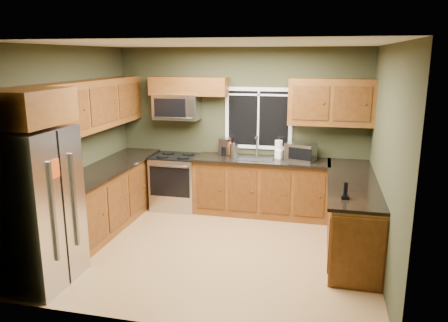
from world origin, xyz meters
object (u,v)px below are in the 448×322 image
at_px(refrigerator, 35,208).
at_px(soap_bottle_a, 230,147).
at_px(microwave, 177,107).
at_px(soap_bottle_b, 279,152).
at_px(kettle, 234,150).
at_px(paper_towel_roll, 279,149).
at_px(toaster_oven, 301,152).
at_px(coffee_maker, 225,147).
at_px(soap_bottle_c, 225,149).
at_px(cordless_phone, 345,194).
at_px(range, 176,181).

relative_size(refrigerator, soap_bottle_a, 6.42).
height_order(microwave, soap_bottle_a, microwave).
bearing_deg(soap_bottle_a, soap_bottle_b, -4.06).
distance_m(kettle, paper_towel_roll, 0.73).
relative_size(toaster_oven, soap_bottle_a, 1.85).
bearing_deg(coffee_maker, soap_bottle_a, -8.75).
xyz_separation_m(microwave, paper_towel_roll, (1.72, 0.01, -0.64)).
xyz_separation_m(coffee_maker, soap_bottle_c, (-0.02, 0.05, -0.04)).
relative_size(paper_towel_roll, soap_bottle_c, 1.77).
height_order(toaster_oven, soap_bottle_a, soap_bottle_a).
xyz_separation_m(refrigerator, cordless_phone, (3.39, 1.00, 0.10)).
relative_size(paper_towel_roll, soap_bottle_b, 1.55).
bearing_deg(soap_bottle_c, soap_bottle_b, -7.15).
relative_size(range, soap_bottle_c, 5.20).
distance_m(toaster_oven, kettle, 1.07).
xyz_separation_m(toaster_oven, paper_towel_roll, (-0.36, 0.09, 0.01)).
height_order(refrigerator, coffee_maker, refrigerator).
relative_size(microwave, soap_bottle_c, 4.22).
distance_m(range, kettle, 1.16).
bearing_deg(paper_towel_roll, cordless_phone, -62.88).
xyz_separation_m(soap_bottle_a, soap_bottle_c, (-0.10, 0.06, -0.05)).
bearing_deg(soap_bottle_b, refrigerator, -130.16).
distance_m(coffee_maker, soap_bottle_b, 0.91).
height_order(coffee_maker, paper_towel_roll, paper_towel_roll).
bearing_deg(refrigerator, range, 76.03).
bearing_deg(refrigerator, paper_towel_roll, 50.52).
bearing_deg(microwave, paper_towel_roll, 0.42).
height_order(coffee_maker, soap_bottle_b, coffee_maker).
xyz_separation_m(coffee_maker, cordless_phone, (1.87, -1.94, -0.07)).
bearing_deg(soap_bottle_b, kettle, -174.81).
relative_size(refrigerator, range, 1.92).
relative_size(microwave, soap_bottle_a, 2.71).
xyz_separation_m(toaster_oven, coffee_maker, (-1.25, 0.11, -0.01)).
distance_m(microwave, kettle, 1.21).
xyz_separation_m(refrigerator, paper_towel_roll, (2.40, 2.92, 0.18)).
bearing_deg(soap_bottle_b, soap_bottle_c, 172.85).
bearing_deg(paper_towel_roll, soap_bottle_b, -75.87).
bearing_deg(range, coffee_maker, 11.35).
relative_size(coffee_maker, cordless_phone, 1.41).
xyz_separation_m(range, kettle, (1.00, 0.03, 0.59)).
height_order(kettle, cordless_phone, kettle).
distance_m(soap_bottle_b, cordless_phone, 2.10).
height_order(refrigerator, soap_bottle_c, refrigerator).
distance_m(coffee_maker, soap_bottle_a, 0.08).
height_order(kettle, soap_bottle_b, kettle).
xyz_separation_m(microwave, kettle, (1.00, -0.11, -0.67)).
bearing_deg(kettle, refrigerator, -121.11).
bearing_deg(microwave, kettle, -6.12).
bearing_deg(toaster_oven, soap_bottle_c, 173.01).
bearing_deg(kettle, cordless_phone, -46.66).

